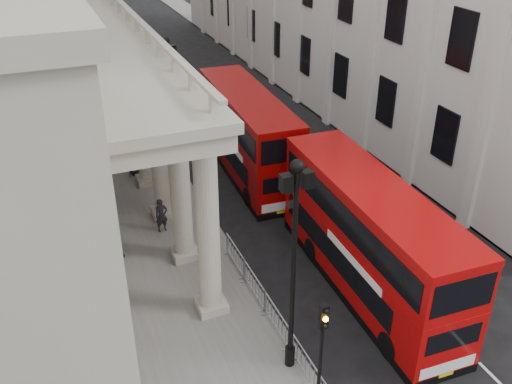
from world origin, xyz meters
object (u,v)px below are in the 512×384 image
Objects in this scene: lamp_post_north at (119,36)px; pedestrian_c at (134,161)px; lamp_post_mid at (170,101)px; pedestrian_b at (115,244)px; bus_near at (370,237)px; bus_far at (248,132)px; pedestrian_a at (161,215)px; traffic_light at (322,338)px; lamp_post_south at (294,257)px.

lamp_post_north is 4.68× the size of pedestrian_c.
lamp_post_mid is 5.45× the size of pedestrian_b.
lamp_post_mid is at bearing 112.91° from bus_near.
bus_far reaches higher than pedestrian_a.
traffic_light is 0.37× the size of bus_far.
bus_near is (5.01, 2.99, -2.30)m from lamp_post_south.
lamp_post_mid is 7.00m from pedestrian_a.
lamp_post_south is 32.00m from lamp_post_north.
pedestrian_c is (-6.49, 2.03, -1.58)m from bus_far.
pedestrian_a is at bearing -140.86° from bus_far.
lamp_post_north is at bearing -105.94° from pedestrian_b.
lamp_post_south is 0.72× the size of bus_far.
pedestrian_a is (-2.14, -21.40, -3.91)m from lamp_post_north.
pedestrian_c is at bearing -98.36° from lamp_post_north.
lamp_post_north is 15.28m from pedestrian_c.
lamp_post_mid is 14.13m from bus_near.
bus_far is at bearing -28.58° from pedestrian_c.
pedestrian_b is at bearing -101.59° from lamp_post_north.
pedestrian_a is (-6.48, -4.75, -1.58)m from bus_far.
lamp_post_mid is 18.11m from traffic_light.
pedestrian_a is at bearing -101.12° from pedestrian_c.
pedestrian_b is 0.86× the size of pedestrian_c.
pedestrian_c is (-2.15, -14.62, -3.90)m from lamp_post_north.
pedestrian_b is (-2.56, -1.51, -0.12)m from pedestrian_a.
lamp_post_north is at bearing 101.65° from bus_near.
pedestrian_c is (-2.15, 17.38, -3.90)m from lamp_post_south.
pedestrian_c is at bearing 118.30° from bus_near.
pedestrian_b is at bearing -118.32° from pedestrian_c.
pedestrian_a is at bearing 101.40° from lamp_post_south.
pedestrian_c reaches higher than pedestrian_a.
lamp_post_mid is 4.68× the size of pedestrian_c.
bus_far reaches higher than traffic_light.
lamp_post_north reaches higher than pedestrian_c.
lamp_post_mid is 4.66m from pedestrian_c.
lamp_post_south reaches higher than pedestrian_b.
bus_far is at bearing 74.20° from lamp_post_south.
traffic_light is (0.10, -34.02, -1.80)m from lamp_post_north.
lamp_post_mid is 9.28m from pedestrian_b.
lamp_post_mid is 1.00× the size of lamp_post_north.
pedestrian_a is (-7.15, 7.61, -1.60)m from bus_near.
lamp_post_south is at bearing -90.00° from lamp_post_mid.
lamp_post_south is 4.71× the size of pedestrian_a.
lamp_post_north is 29.53m from bus_near.
pedestrian_b is 8.67m from pedestrian_c.
pedestrian_a is at bearing 135.05° from bus_near.
pedestrian_c is (-7.16, 14.39, -1.60)m from bus_near.
pedestrian_a is at bearing -153.85° from pedestrian_b.
lamp_post_mid is 1.93× the size of traffic_light.
lamp_post_mid is 0.71× the size of bus_near.
lamp_post_mid is 4.71× the size of pedestrian_a.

